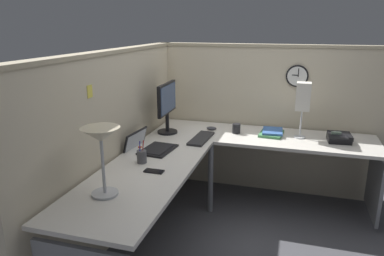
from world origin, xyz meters
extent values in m
plane|color=#47474C|center=(0.00, 0.00, 0.00)|extent=(6.80, 6.80, 0.00)
cube|color=beige|center=(-0.36, 0.87, 0.78)|extent=(2.57, 0.10, 1.55)
cube|color=tan|center=(-0.36, 0.87, 1.56)|extent=(2.57, 0.12, 0.03)
cube|color=beige|center=(0.87, -0.27, 0.78)|extent=(0.10, 2.37, 1.55)
cube|color=tan|center=(0.87, -0.27, 1.56)|extent=(0.12, 2.37, 0.03)
cube|color=beige|center=(-0.38, 0.47, 0.71)|extent=(2.35, 0.66, 0.03)
cube|color=beige|center=(0.47, -0.60, 0.71)|extent=(0.66, 1.49, 0.03)
cylinder|color=slate|center=(0.16, 0.16, 0.35)|extent=(0.05, 0.05, 0.70)
cube|color=slate|center=(0.47, -1.33, 0.35)|extent=(0.58, 0.03, 0.60)
cylinder|color=black|center=(0.29, 0.64, 0.74)|extent=(0.20, 0.20, 0.02)
cylinder|color=black|center=(0.29, 0.64, 0.84)|extent=(0.04, 0.04, 0.20)
cube|color=black|center=(0.29, 0.64, 1.08)|extent=(0.46, 0.04, 0.30)
cube|color=#384C72|center=(0.29, 0.62, 1.08)|extent=(0.42, 0.02, 0.26)
cube|color=black|center=(-0.23, 0.54, 0.74)|extent=(0.36, 0.27, 0.02)
cube|color=black|center=(-0.23, 0.54, 0.75)|extent=(0.31, 0.21, 0.00)
cube|color=black|center=(-0.20, 0.76, 0.77)|extent=(0.35, 0.10, 0.22)
cube|color=silver|center=(-0.21, 0.75, 0.77)|extent=(0.31, 0.08, 0.18)
cube|color=#232326|center=(0.17, 0.26, 0.74)|extent=(0.44, 0.16, 0.02)
ellipsoid|color=#38383D|center=(0.51, 0.24, 0.75)|extent=(0.06, 0.10, 0.03)
cylinder|color=#B7BABF|center=(-1.09, 0.55, 0.74)|extent=(0.17, 0.17, 0.02)
cylinder|color=#B7BABF|center=(-1.09, 0.55, 0.93)|extent=(0.02, 0.02, 0.38)
cone|color=#B2A88C|center=(-1.09, 0.55, 1.13)|extent=(0.24, 0.24, 0.09)
cylinder|color=#4C4C51|center=(-0.52, 0.55, 0.78)|extent=(0.08, 0.08, 0.10)
cylinder|color=#1E1EB2|center=(-0.54, 0.56, 0.84)|extent=(0.01, 0.01, 0.13)
cylinder|color=#B21E1E|center=(-0.51, 0.55, 0.84)|extent=(0.01, 0.02, 0.13)
cylinder|color=#D8591E|center=(-0.52, 0.57, 0.85)|extent=(0.03, 0.03, 0.01)
cube|color=black|center=(-0.67, 0.39, 0.73)|extent=(0.07, 0.15, 0.01)
cube|color=black|center=(0.46, -0.98, 0.77)|extent=(0.20, 0.21, 0.10)
cube|color=#8CA58C|center=(0.46, -0.95, 0.80)|extent=(0.02, 0.09, 0.04)
cube|color=black|center=(0.47, -1.06, 0.79)|extent=(0.19, 0.05, 0.04)
cube|color=#3F7F4C|center=(0.52, -0.36, 0.74)|extent=(0.30, 0.23, 0.02)
cube|color=#335999|center=(0.53, -0.37, 0.76)|extent=(0.27, 0.20, 0.02)
cylinder|color=#B7BABF|center=(0.50, -0.63, 0.74)|extent=(0.11, 0.11, 0.01)
cylinder|color=#B7BABF|center=(0.50, -0.63, 0.87)|extent=(0.02, 0.02, 0.27)
cube|color=silver|center=(0.50, -0.63, 1.13)|extent=(0.13, 0.13, 0.26)
cylinder|color=black|center=(0.47, -0.02, 0.78)|extent=(0.08, 0.08, 0.10)
cylinder|color=black|center=(0.82, -0.56, 1.27)|extent=(0.03, 0.22, 0.22)
cylinder|color=white|center=(0.80, -0.56, 1.27)|extent=(0.00, 0.19, 0.19)
cube|color=black|center=(0.80, -0.54, 1.28)|extent=(0.00, 0.06, 0.01)
cube|color=black|center=(0.80, -0.57, 1.31)|extent=(0.00, 0.01, 0.08)
cube|color=#EAD84C|center=(-0.76, 0.82, 1.32)|extent=(0.06, 0.00, 0.09)
camera|label=1|loc=(-2.92, -0.56, 1.77)|focal=33.41mm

